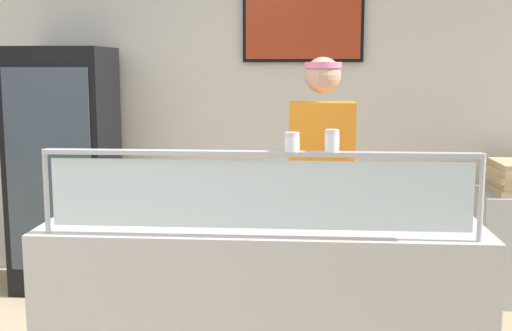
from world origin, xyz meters
The scene contains 9 objects.
shop_rear_unit centered at (1.07, 2.50, 1.36)m, with size 6.53×0.13×2.70m.
serving_counter centered at (1.06, 0.36, 0.47)m, with size 2.13×0.72×0.95m, color #BCB7B2.
sneeze_guard centered at (1.06, 0.06, 1.20)m, with size 1.95×0.06×0.39m.
pizza_tray centered at (1.27, 0.44, 0.97)m, with size 0.46×0.46×0.04m.
pizza_server centered at (1.27, 0.42, 0.99)m, with size 0.07×0.28×0.01m, color #ADAFB7.
parmesan_shaker centered at (1.21, 0.06, 1.37)m, with size 0.07×0.07×0.08m.
pepper_flake_shaker centered at (1.38, 0.06, 1.38)m, with size 0.06×0.06×0.10m.
worker_figure centered at (1.37, 1.06, 1.01)m, with size 0.41×0.50×1.76m.
drink_fridge centered at (-0.57, 2.06, 0.93)m, with size 0.73×0.63×1.85m.
Camera 1 is at (1.27, -2.77, 1.70)m, focal length 45.85 mm.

